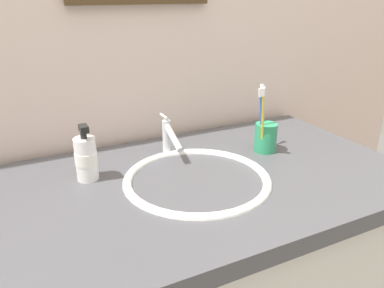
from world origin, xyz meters
TOP-DOWN VIEW (x-y plane):
  - tiled_wall_back at (0.00, 0.37)m, footprint 2.38×0.04m
  - sink_basin at (0.01, -0.01)m, footprint 0.39×0.39m
  - faucet at (0.01, 0.18)m, footprint 0.02×0.14m
  - toothbrush_cup at (0.29, 0.07)m, footprint 0.07×0.07m
  - toothbrush_blue at (0.26, 0.07)m, footprint 0.03×0.01m
  - toothbrush_green at (0.29, 0.10)m, footprint 0.01×0.04m
  - toothbrush_yellow at (0.25, 0.05)m, footprint 0.04×0.04m
  - soap_dispenser at (-0.24, 0.13)m, footprint 0.06×0.06m

SIDE VIEW (x-z plane):
  - sink_basin at x=0.01m, z-range 0.81..0.93m
  - toothbrush_cup at x=0.29m, z-range 0.92..1.00m
  - faucet at x=0.01m, z-range 0.92..1.03m
  - soap_dispenser at x=-0.24m, z-range 0.90..1.05m
  - toothbrush_blue at x=0.26m, z-range 0.93..1.13m
  - toothbrush_green at x=0.29m, z-range 0.93..1.13m
  - toothbrush_yellow at x=0.25m, z-range 0.93..1.14m
  - tiled_wall_back at x=0.00m, z-range 0.00..2.40m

